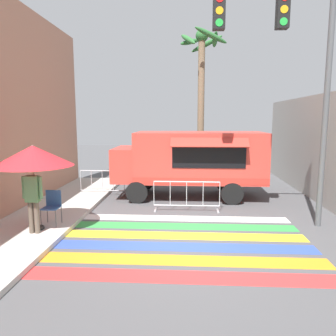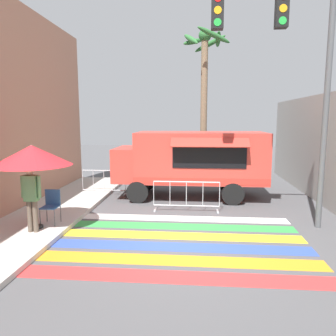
{
  "view_description": "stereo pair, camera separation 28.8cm",
  "coord_description": "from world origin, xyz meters",
  "px_view_note": "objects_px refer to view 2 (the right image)",
  "views": [
    {
      "loc": [
        0.12,
        -7.92,
        3.04
      ],
      "look_at": [
        -0.54,
        3.02,
        1.4
      ],
      "focal_mm": 35.0,
      "sensor_mm": 36.0,
      "label": 1
    },
    {
      "loc": [
        0.41,
        -7.9,
        3.04
      ],
      "look_at": [
        -0.54,
        3.02,
        1.4
      ],
      "focal_mm": 35.0,
      "sensor_mm": 36.0,
      "label": 2
    }
  ],
  "objects_px": {
    "food_truck": "(189,158)",
    "barricade_front": "(186,196)",
    "patio_umbrella": "(32,156)",
    "vendor_person": "(31,194)",
    "folding_chair": "(51,203)",
    "traffic_signal_pole": "(284,51)",
    "barricade_side": "(104,183)",
    "palm_tree": "(204,77)"
  },
  "relations": [
    {
      "from": "food_truck",
      "to": "barricade_front",
      "type": "distance_m",
      "value": 2.28
    },
    {
      "from": "patio_umbrella",
      "to": "vendor_person",
      "type": "bearing_deg",
      "value": -76.03
    },
    {
      "from": "food_truck",
      "to": "folding_chair",
      "type": "relative_size",
      "value": 6.09
    },
    {
      "from": "food_truck",
      "to": "traffic_signal_pole",
      "type": "height_order",
      "value": "traffic_signal_pole"
    },
    {
      "from": "barricade_front",
      "to": "barricade_side",
      "type": "distance_m",
      "value": 4.02
    },
    {
      "from": "vendor_person",
      "to": "traffic_signal_pole",
      "type": "bearing_deg",
      "value": 24.99
    },
    {
      "from": "patio_umbrella",
      "to": "traffic_signal_pole",
      "type": "bearing_deg",
      "value": 9.56
    },
    {
      "from": "folding_chair",
      "to": "barricade_front",
      "type": "xyz_separation_m",
      "value": [
        3.74,
        1.98,
        -0.2
      ]
    },
    {
      "from": "barricade_side",
      "to": "palm_tree",
      "type": "bearing_deg",
      "value": 40.97
    },
    {
      "from": "patio_umbrella",
      "to": "barricade_front",
      "type": "relative_size",
      "value": 1.02
    },
    {
      "from": "patio_umbrella",
      "to": "palm_tree",
      "type": "distance_m",
      "value": 9.8
    },
    {
      "from": "palm_tree",
      "to": "patio_umbrella",
      "type": "bearing_deg",
      "value": -119.73
    },
    {
      "from": "barricade_front",
      "to": "traffic_signal_pole",
      "type": "bearing_deg",
      "value": -27.27
    },
    {
      "from": "barricade_front",
      "to": "vendor_person",
      "type": "bearing_deg",
      "value": -144.89
    },
    {
      "from": "vendor_person",
      "to": "palm_tree",
      "type": "bearing_deg",
      "value": 74.36
    },
    {
      "from": "traffic_signal_pole",
      "to": "patio_umbrella",
      "type": "bearing_deg",
      "value": -170.44
    },
    {
      "from": "barricade_front",
      "to": "food_truck",
      "type": "bearing_deg",
      "value": 88.96
    },
    {
      "from": "patio_umbrella",
      "to": "palm_tree",
      "type": "height_order",
      "value": "palm_tree"
    },
    {
      "from": "folding_chair",
      "to": "barricade_side",
      "type": "bearing_deg",
      "value": 101.35
    },
    {
      "from": "barricade_front",
      "to": "palm_tree",
      "type": "xyz_separation_m",
      "value": [
        0.66,
        5.66,
        4.55
      ]
    },
    {
      "from": "traffic_signal_pole",
      "to": "barricade_side",
      "type": "xyz_separation_m",
      "value": [
        -6.01,
        3.48,
        -4.33
      ]
    },
    {
      "from": "food_truck",
      "to": "folding_chair",
      "type": "xyz_separation_m",
      "value": [
        -3.78,
        -4.02,
        -0.83
      ]
    },
    {
      "from": "food_truck",
      "to": "barricade_side",
      "type": "distance_m",
      "value": 3.6
    },
    {
      "from": "barricade_side",
      "to": "patio_umbrella",
      "type": "bearing_deg",
      "value": -97.12
    },
    {
      "from": "barricade_front",
      "to": "palm_tree",
      "type": "relative_size",
      "value": 0.3
    },
    {
      "from": "barricade_side",
      "to": "food_truck",
      "type": "bearing_deg",
      "value": -1.6
    },
    {
      "from": "traffic_signal_pole",
      "to": "vendor_person",
      "type": "height_order",
      "value": "traffic_signal_pole"
    },
    {
      "from": "folding_chair",
      "to": "barricade_front",
      "type": "height_order",
      "value": "folding_chair"
    },
    {
      "from": "folding_chair",
      "to": "barricade_front",
      "type": "relative_size",
      "value": 0.43
    },
    {
      "from": "food_truck",
      "to": "traffic_signal_pole",
      "type": "relative_size",
      "value": 0.85
    },
    {
      "from": "traffic_signal_pole",
      "to": "vendor_person",
      "type": "xyz_separation_m",
      "value": [
        -6.51,
        -1.4,
        -3.68
      ]
    },
    {
      "from": "traffic_signal_pole",
      "to": "palm_tree",
      "type": "bearing_deg",
      "value": 105.56
    },
    {
      "from": "palm_tree",
      "to": "folding_chair",
      "type": "bearing_deg",
      "value": -119.9
    },
    {
      "from": "patio_umbrella",
      "to": "vendor_person",
      "type": "height_order",
      "value": "patio_umbrella"
    },
    {
      "from": "traffic_signal_pole",
      "to": "folding_chair",
      "type": "distance_m",
      "value": 7.6
    },
    {
      "from": "traffic_signal_pole",
      "to": "patio_umbrella",
      "type": "distance_m",
      "value": 7.21
    },
    {
      "from": "barricade_front",
      "to": "palm_tree",
      "type": "bearing_deg",
      "value": 83.37
    },
    {
      "from": "traffic_signal_pole",
      "to": "patio_umbrella",
      "type": "height_order",
      "value": "traffic_signal_pole"
    },
    {
      "from": "traffic_signal_pole",
      "to": "palm_tree",
      "type": "xyz_separation_m",
      "value": [
        -1.95,
        7.01,
        0.23
      ]
    },
    {
      "from": "barricade_side",
      "to": "folding_chair",
      "type": "bearing_deg",
      "value": -94.63
    },
    {
      "from": "patio_umbrella",
      "to": "food_truck",
      "type": "bearing_deg",
      "value": 48.21
    },
    {
      "from": "food_truck",
      "to": "vendor_person",
      "type": "distance_m",
      "value": 6.21
    }
  ]
}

